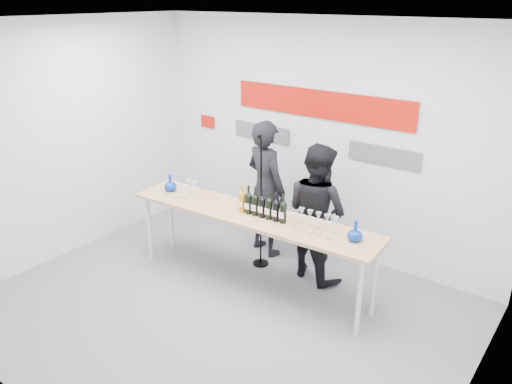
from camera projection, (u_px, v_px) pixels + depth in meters
ground at (220, 310)px, 5.46m from camera, size 5.00×5.00×0.00m
back_wall at (319, 139)px, 6.39m from camera, size 5.00×0.04×3.00m
signage at (315, 115)px, 6.29m from camera, size 3.38×0.02×0.79m
tasting_table at (251, 219)px, 5.64m from camera, size 3.09×0.79×0.92m
wine_bottles at (262, 203)px, 5.48m from camera, size 0.62×0.11×0.33m
decanter_left at (170, 183)px, 6.24m from camera, size 0.16×0.16×0.21m
decanter_right at (355, 231)px, 4.96m from camera, size 0.16×0.16×0.21m
glasses_left at (187, 189)px, 6.07m from camera, size 0.17×0.23×0.18m
glasses_right at (315, 223)px, 5.17m from camera, size 0.47×0.25×0.18m
presenter_left at (266, 188)px, 6.42m from camera, size 0.74×0.57×1.79m
presenter_right at (317, 212)px, 5.86m from camera, size 0.94×0.81×1.67m
mic_stand at (261, 227)px, 6.20m from camera, size 0.20×0.20×1.72m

